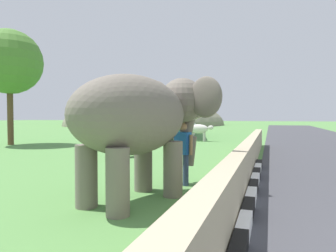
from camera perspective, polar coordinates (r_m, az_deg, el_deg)
name	(u,v)px	position (r m, az deg, el deg)	size (l,w,h in m)	color
barrier_parapet	(232,186)	(5.97, 11.99, -10.97)	(28.00, 0.36, 1.00)	tan
elephant	(144,117)	(6.75, -4.58, 1.78)	(4.08, 3.00, 2.81)	#70675C
person_handler	(183,150)	(8.02, 2.75, -4.55)	(0.36, 0.64, 1.66)	navy
bus_teal	(174,113)	(27.64, 1.07, 2.41)	(9.86, 4.69, 3.50)	teal
cow_near	(127,137)	(13.75, -7.67, -2.11)	(1.79, 1.43, 1.23)	#473323
cow_mid	(189,126)	(29.18, 3.94, 0.00)	(0.62, 1.89, 1.23)	beige
cow_far	(199,129)	(22.12, 5.79, -0.60)	(0.64, 1.89, 1.23)	beige
tree_distant	(9,62)	(21.89, -27.59, 10.56)	(4.04, 4.04, 7.25)	brown
hill_east	(148,125)	(63.59, -3.72, 0.23)	(38.82, 31.06, 11.45)	#72725B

